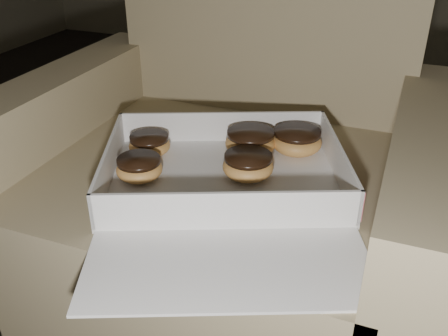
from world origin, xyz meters
name	(u,v)px	position (x,y,z in m)	size (l,w,h in m)	color
floor	(174,302)	(0.00, 0.00, 0.00)	(4.50, 4.50, 0.00)	black
armchair	(228,197)	(0.12, 0.08, 0.30)	(0.90, 0.76, 0.94)	#95815F
bakery_box	(227,187)	(0.18, -0.09, 0.43)	(0.60, 0.64, 0.07)	white
donut_a	(248,165)	(0.20, -0.03, 0.45)	(0.10, 0.10, 0.05)	#E69750
donut_b	(297,141)	(0.26, 0.10, 0.46)	(0.10, 0.10, 0.05)	#E69750
donut_c	(150,144)	(-0.02, -0.02, 0.45)	(0.09, 0.09, 0.04)	#E69750
donut_d	(250,142)	(0.17, 0.06, 0.46)	(0.10, 0.10, 0.05)	#E69750
donut_e	(139,168)	(0.01, -0.11, 0.45)	(0.09, 0.09, 0.04)	#E69750
crumb_a	(229,194)	(0.19, -0.11, 0.43)	(0.01, 0.01, 0.00)	black
crumb_b	(256,198)	(0.24, -0.10, 0.43)	(0.01, 0.01, 0.00)	black
crumb_c	(210,215)	(0.18, -0.18, 0.43)	(0.01, 0.01, 0.00)	black
crumb_d	(241,197)	(0.21, -0.11, 0.43)	(0.01, 0.01, 0.00)	black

